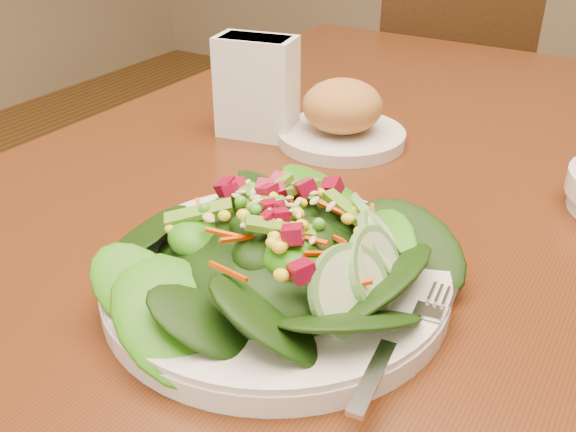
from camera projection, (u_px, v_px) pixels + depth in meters
The scene contains 5 objects.
dining_table at pixel (365, 255), 0.81m from camera, with size 0.90×1.40×0.75m.
chair_far at pixel (441, 132), 1.74m from camera, with size 0.50×0.50×0.82m.
salad_plate at pixel (286, 262), 0.56m from camera, with size 0.31×0.31×0.09m.
bread_plate at pixel (342, 118), 0.85m from camera, with size 0.17×0.17×0.09m.
napkin_holder at pixel (257, 85), 0.86m from camera, with size 0.11×0.08×0.14m.
Camera 1 is at (0.27, -0.63, 1.09)m, focal length 40.00 mm.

